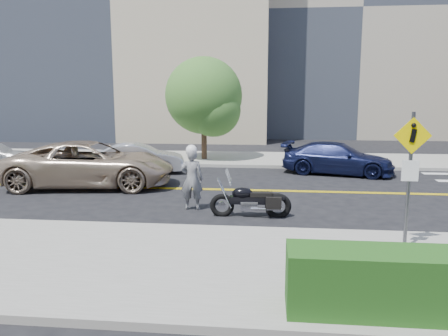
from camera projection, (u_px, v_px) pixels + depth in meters
ground_plane at (236, 190)px, 16.26m from camera, size 120.00×120.00×0.00m
sidewalk_near at (208, 265)px, 8.89m from camera, size 60.00×5.00×0.15m
sidewalk_far at (247, 159)px, 23.60m from camera, size 60.00×5.00×0.15m
building_mid at (347, 22)px, 39.29m from camera, size 18.00×14.00×20.00m
pedestrian_sign at (410, 168)px, 9.31m from camera, size 0.78×0.08×3.00m
motorcyclist at (192, 178)px, 13.32m from camera, size 0.72×0.50×2.02m
motorcycle at (251, 193)px, 12.60m from camera, size 2.29×0.79×1.38m
suv at (91, 164)px, 16.74m from camera, size 6.63×3.67×1.75m
parked_car_silver at (139, 158)px, 19.66m from camera, size 4.26×2.17×1.34m
parked_car_blue at (337, 158)px, 19.43m from camera, size 5.18×3.07×1.41m
tree_far_a at (204, 96)px, 22.61m from camera, size 3.99×3.99×5.46m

